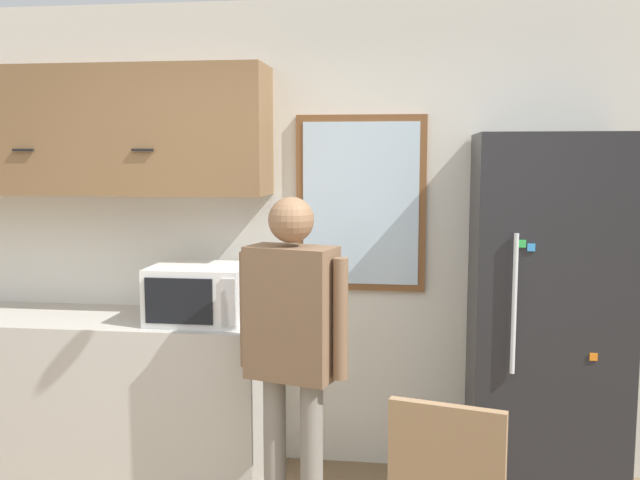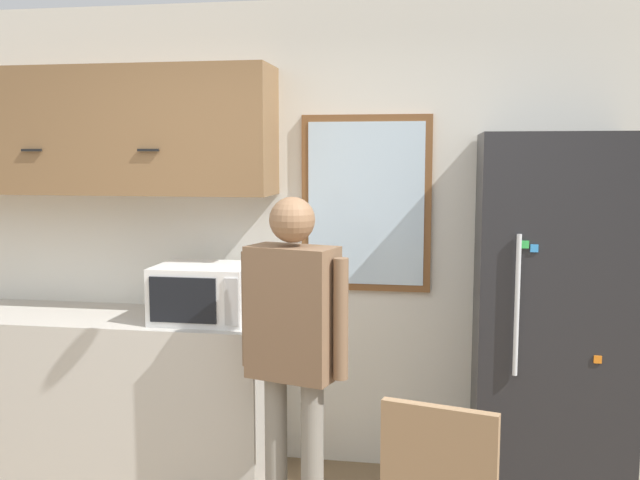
# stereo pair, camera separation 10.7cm
# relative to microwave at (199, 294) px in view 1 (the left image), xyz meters

# --- Properties ---
(back_wall) EXTENTS (6.00, 0.06, 2.70)m
(back_wall) POSITION_rel_microwave_xyz_m (0.59, 0.38, 0.28)
(back_wall) COLOR silver
(back_wall) RESTS_ON ground_plane
(counter) EXTENTS (1.96, 0.63, 0.92)m
(counter) POSITION_rel_microwave_xyz_m (-0.63, 0.04, -0.61)
(counter) COLOR #BCB7AD
(counter) RESTS_ON ground_plane
(upper_cabinets) EXTENTS (1.96, 0.40, 0.72)m
(upper_cabinets) POSITION_rel_microwave_xyz_m (-0.63, 0.16, 0.89)
(upper_cabinets) COLOR olive
(microwave) EXTENTS (0.52, 0.43, 0.31)m
(microwave) POSITION_rel_microwave_xyz_m (0.00, 0.00, 0.00)
(microwave) COLOR white
(microwave) RESTS_ON counter
(person) EXTENTS (0.55, 0.33, 1.64)m
(person) POSITION_rel_microwave_xyz_m (0.60, -0.45, -0.08)
(person) COLOR gray
(person) RESTS_ON ground_plane
(refrigerator) EXTENTS (0.76, 0.65, 1.94)m
(refrigerator) POSITION_rel_microwave_xyz_m (1.85, 0.03, -0.10)
(refrigerator) COLOR #232326
(refrigerator) RESTS_ON ground_plane
(window) EXTENTS (0.74, 0.05, 1.00)m
(window) POSITION_rel_microwave_xyz_m (0.86, 0.34, 0.48)
(window) COLOR brown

